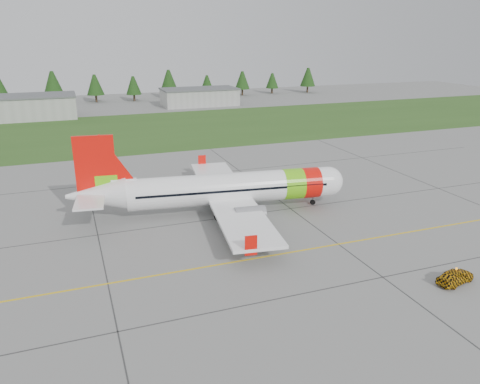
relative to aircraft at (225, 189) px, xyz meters
name	(u,v)px	position (x,y,z in m)	size (l,w,h in m)	color
ground	(289,296)	(-1.48, -22.08, -3.15)	(320.00, 320.00, 0.00)	gray
aircraft	(225,189)	(0.00, 0.00, 0.00)	(36.02, 33.47, 10.93)	white
follow_me_car	(457,263)	(14.15, -25.34, -1.09)	(1.66, 1.41, 4.13)	#E6A20C
grass_strip	(141,130)	(-1.48, 59.92, -3.14)	(320.00, 50.00, 0.03)	#30561E
taxi_guideline	(255,258)	(-1.48, -14.08, -3.14)	(120.00, 0.25, 0.02)	gold
hangar_west	(14,108)	(-31.48, 87.92, -0.15)	(32.00, 14.00, 6.00)	#A8A8A3
hangar_east	(199,97)	(23.52, 95.92, -0.55)	(24.00, 12.00, 5.20)	#A8A8A3
treeline	(114,87)	(-1.48, 115.92, 1.85)	(160.00, 8.00, 10.00)	#1C3F14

